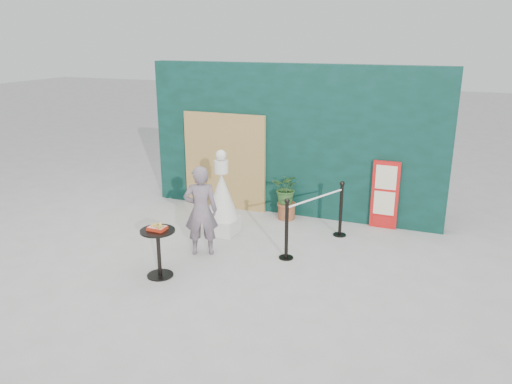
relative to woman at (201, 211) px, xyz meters
name	(u,v)px	position (x,y,z in m)	size (l,w,h in m)	color
ground	(227,277)	(0.74, -0.63, -0.76)	(60.00, 60.00, 0.00)	#ADAAA5
back_wall	(292,141)	(0.74, 2.52, 0.74)	(6.00, 0.30, 3.00)	black
bamboo_fence	(224,161)	(-0.66, 2.31, 0.24)	(1.80, 0.08, 2.00)	tan
woman	(201,211)	(0.00, 0.00, 0.00)	(0.55, 0.36, 1.51)	slate
menu_board	(385,195)	(2.64, 2.33, -0.11)	(0.50, 0.07, 1.30)	red
statue	(222,200)	(-0.08, 0.96, -0.12)	(0.61, 0.61, 1.57)	silver
cafe_table	(158,246)	(-0.21, -0.97, -0.26)	(0.52, 0.52, 0.75)	black
food_basket	(157,228)	(-0.21, -0.97, 0.03)	(0.26, 0.19, 0.11)	red
planter	(287,193)	(0.79, 2.11, -0.21)	(0.55, 0.48, 0.94)	#915B2F
stanchion_barrier	(315,219)	(1.67, 0.99, -0.26)	(0.84, 1.54, 1.03)	black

